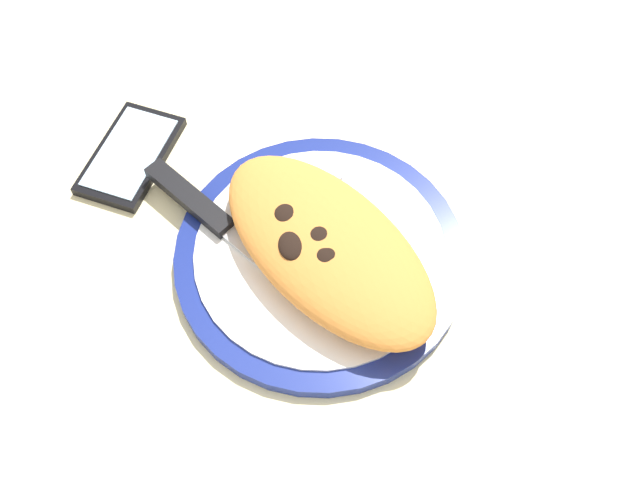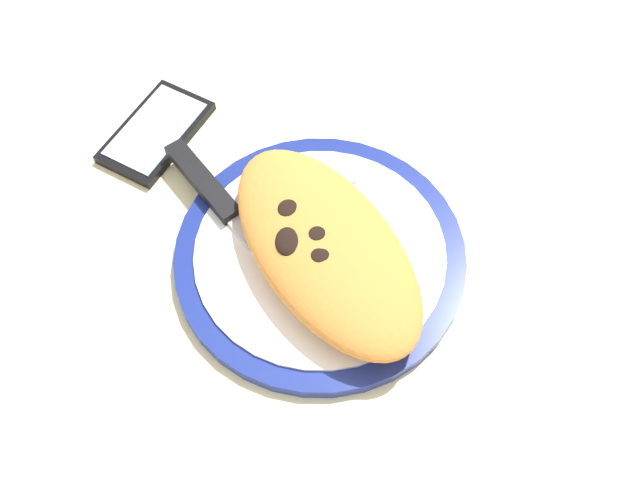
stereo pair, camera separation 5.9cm
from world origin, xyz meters
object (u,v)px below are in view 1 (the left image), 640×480
object	(u,v)px
smartphone	(131,155)
calzone	(327,248)
fork	(352,202)
knife	(214,219)
plate	(320,256)

from	to	relation	value
smartphone	calzone	bearing A→B (deg)	-160.19
calzone	fork	size ratio (longest dim) A/B	1.50
fork	calzone	bearing A→B (deg)	122.01
calzone	fork	xyz separation A→B (cm)	(3.67, -5.86, -2.21)
fork	smartphone	world-z (taller)	fork
calzone	knife	bearing A→B (deg)	30.88
calzone	smartphone	xyz separation A→B (cm)	(22.40, 8.07, -3.47)
plate	fork	bearing A→B (deg)	-66.53
plate	knife	size ratio (longest dim) A/B	1.07
plate	calzone	xyz separation A→B (cm)	(-1.18, 0.15, 3.25)
knife	plate	bearing A→B (deg)	-145.12
plate	calzone	size ratio (longest dim) A/B	1.08
knife	smartphone	distance (cm)	12.83
plate	calzone	bearing A→B (deg)	172.80
fork	plate	bearing A→B (deg)	113.47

